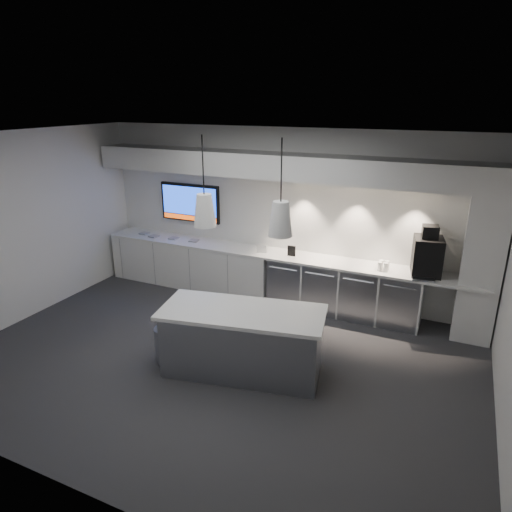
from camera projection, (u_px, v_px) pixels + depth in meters
The scene contains 27 objects.
floor at pixel (217, 360), 6.36m from camera, with size 7.00×7.00×0.00m, color #2E2E30.
ceiling at pixel (209, 139), 5.37m from camera, with size 7.00×7.00×0.00m, color black.
wall_back at pixel (284, 215), 8.01m from camera, with size 7.00×7.00×0.00m, color white.
wall_front at pixel (61, 351), 3.72m from camera, with size 7.00×7.00×0.00m, color white.
wall_left at pixel (21, 228), 7.24m from camera, with size 7.00×7.00×0.00m, color white.
back_counter at pixel (276, 254), 7.94m from camera, with size 6.80×0.65×0.04m, color white.
left_base_cabinets at pixel (192, 264), 8.77m from camera, with size 3.30×0.63×0.86m, color white.
fridge_unit_a at pixel (289, 280), 7.99m from camera, with size 0.60×0.61×0.85m, color #979A9F.
fridge_unit_b at pixel (324, 286), 7.74m from camera, with size 0.60×0.61×0.85m, color #979A9F.
fridge_unit_c at pixel (361, 293), 7.49m from camera, with size 0.60×0.61×0.85m, color #979A9F.
fridge_unit_d at pixel (400, 299), 7.25m from camera, with size 0.60×0.61×0.85m, color #979A9F.
backsplash at pixel (351, 220), 7.51m from camera, with size 4.60×0.03×1.30m, color white.
soffit at pixel (278, 166), 7.46m from camera, with size 6.90×0.60×0.40m, color white.
column at pixel (483, 256), 6.56m from camera, with size 0.55×0.55×2.60m, color white.
wall_tv at pixel (190, 203), 8.69m from camera, with size 1.25×0.07×0.72m.
island at pixel (243, 341), 5.95m from camera, with size 2.24×1.29×0.89m.
bin at pixel (168, 344), 6.27m from camera, with size 0.36×0.36×0.50m, color #979A9F.
coffee_machine at pixel (427, 254), 6.89m from camera, with size 0.49×0.65×0.77m.
sign_black at pixel (292, 251), 7.75m from camera, with size 0.14×0.02×0.18m, color black.
sign_white at pixel (262, 249), 7.93m from camera, with size 0.18×0.02×0.14m, color white.
cup_cluster at pixel (383, 266), 7.12m from camera, with size 0.17×0.17×0.14m, color white, non-canonical shape.
tray_a at pixel (144, 233), 9.03m from camera, with size 0.16×0.16×0.03m, color gray.
tray_b at pixel (154, 236), 8.84m from camera, with size 0.16×0.16×0.03m, color gray.
tray_c at pixel (174, 238), 8.71m from camera, with size 0.16×0.16×0.03m, color gray.
tray_d at pixel (194, 241), 8.57m from camera, with size 0.16×0.16×0.03m, color gray.
pendant_left at pixel (205, 210), 5.59m from camera, with size 0.28×0.28×1.10m.
pendant_right at pixel (281, 219), 5.20m from camera, with size 0.28×0.28×1.10m.
Camera 1 is at (2.80, -4.80, 3.46)m, focal length 32.00 mm.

